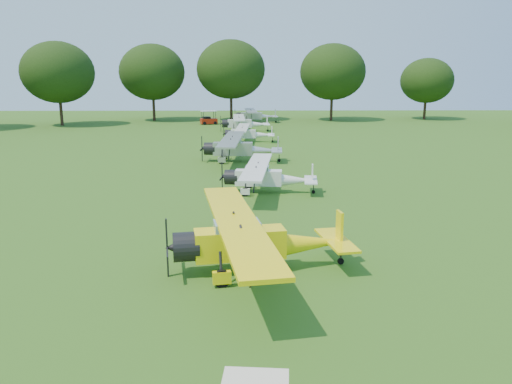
% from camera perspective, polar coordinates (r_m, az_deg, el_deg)
% --- Properties ---
extents(ground, '(160.00, 160.00, 0.00)m').
position_cam_1_polar(ground, '(27.04, -1.92, -2.36)').
color(ground, '#305A16').
rests_on(ground, ground).
extents(tree_belt, '(137.36, 130.27, 14.52)m').
position_cam_1_polar(tree_belt, '(26.41, 5.98, 14.82)').
color(tree_belt, black).
rests_on(tree_belt, ground).
extents(aircraft_2, '(7.12, 11.27, 2.21)m').
position_cam_1_polar(aircraft_2, '(18.80, -0.27, -5.28)').
color(aircraft_2, yellow).
rests_on(aircraft_2, ground).
extents(aircraft_3, '(6.12, 9.73, 1.91)m').
position_cam_1_polar(aircraft_3, '(31.37, 1.12, 1.93)').
color(aircraft_3, white).
rests_on(aircraft_3, ground).
extents(aircraft_4, '(7.00, 11.15, 2.19)m').
position_cam_1_polar(aircraft_4, '(42.86, -1.96, 5.20)').
color(aircraft_4, '#B9BABE').
rests_on(aircraft_4, ground).
extents(aircraft_5, '(5.73, 9.12, 1.80)m').
position_cam_1_polar(aircraft_5, '(55.66, -1.02, 6.81)').
color(aircraft_5, white).
rests_on(aircraft_5, ground).
extents(aircraft_6, '(6.56, 10.43, 2.06)m').
position_cam_1_polar(aircraft_6, '(66.44, -1.45, 7.98)').
color(aircraft_6, white).
rests_on(aircraft_6, ground).
extents(aircraft_7, '(6.77, 10.77, 2.12)m').
position_cam_1_polar(aircraft_7, '(78.70, -0.15, 8.83)').
color(aircraft_7, '#B9BABE').
rests_on(aircraft_7, ground).
extents(golf_cart, '(2.70, 2.10, 2.04)m').
position_cam_1_polar(golf_cart, '(76.29, -5.46, 8.21)').
color(golf_cart, '#A41D0B').
rests_on(golf_cart, ground).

